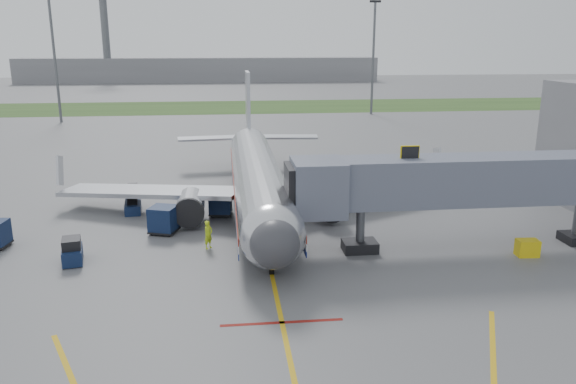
{
  "coord_description": "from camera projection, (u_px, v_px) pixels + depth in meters",
  "views": [
    {
      "loc": [
        -2.47,
        -28.49,
        13.16
      ],
      "look_at": [
        1.7,
        8.43,
        3.2
      ],
      "focal_mm": 35.0,
      "sensor_mm": 36.0,
      "label": 1
    }
  ],
  "objects": [
    {
      "name": "ground",
      "position": [
        275.0,
        288.0,
        31.02
      ],
      "size": [
        400.0,
        400.0,
        0.0
      ],
      "primitive_type": "plane",
      "color": "#565659",
      "rests_on": "ground"
    },
    {
      "name": "grass_strip",
      "position": [
        236.0,
        107.0,
        117.4
      ],
      "size": [
        300.0,
        25.0,
        0.01
      ],
      "primitive_type": "cube",
      "color": "#2D4C1E",
      "rests_on": "ground"
    },
    {
      "name": "apron_markings",
      "position": [
        290.0,
        361.0,
        23.92
      ],
      "size": [
        21.52,
        50.0,
        0.01
      ],
      "color": "gold",
      "rests_on": "ground"
    },
    {
      "name": "airliner",
      "position": [
        257.0,
        177.0,
        44.97
      ],
      "size": [
        32.1,
        35.67,
        10.25
      ],
      "color": "silver",
      "rests_on": "ground"
    },
    {
      "name": "jet_bridge",
      "position": [
        466.0,
        182.0,
        36.06
      ],
      "size": [
        25.3,
        4.0,
        6.9
      ],
      "color": "slate",
      "rests_on": "ground"
    },
    {
      "name": "light_mast_left",
      "position": [
        55.0,
        57.0,
        92.17
      ],
      "size": [
        2.0,
        0.44,
        20.4
      ],
      "color": "#595B60",
      "rests_on": "ground"
    },
    {
      "name": "light_mast_right",
      "position": [
        373.0,
        55.0,
        102.93
      ],
      "size": [
        2.0,
        0.44,
        20.4
      ],
      "color": "#595B60",
      "rests_on": "ground"
    },
    {
      "name": "distant_terminal",
      "position": [
        201.0,
        70.0,
        192.07
      ],
      "size": [
        120.0,
        14.0,
        8.0
      ],
      "primitive_type": "cube",
      "color": "slate",
      "rests_on": "ground"
    },
    {
      "name": "control_tower",
      "position": [
        105.0,
        29.0,
        180.57
      ],
      "size": [
        4.0,
        4.0,
        30.0
      ],
      "color": "#595B60",
      "rests_on": "ground"
    },
    {
      "name": "baggage_tug",
      "position": [
        72.0,
        252.0,
        34.46
      ],
      "size": [
        1.6,
        2.42,
        1.56
      ],
      "color": "#0E1C3D",
      "rests_on": "ground"
    },
    {
      "name": "baggage_cart_a",
      "position": [
        220.0,
        203.0,
        43.86
      ],
      "size": [
        1.9,
        1.9,
        1.86
      ],
      "color": "#0E1C3D",
      "rests_on": "ground"
    },
    {
      "name": "baggage_cart_c",
      "position": [
        164.0,
        220.0,
        39.7
      ],
      "size": [
        2.27,
        2.27,
        1.94
      ],
      "color": "#0E1C3D",
      "rests_on": "ground"
    },
    {
      "name": "belt_loader",
      "position": [
        133.0,
        205.0,
        45.03
      ],
      "size": [
        1.58,
        3.84,
        1.83
      ],
      "color": "#0E1C3D",
      "rests_on": "ground"
    },
    {
      "name": "ground_power_cart",
      "position": [
        527.0,
        248.0,
        35.54
      ],
      "size": [
        1.39,
        0.98,
        1.07
      ],
      "color": "#DEBF0D",
      "rests_on": "ground"
    },
    {
      "name": "ramp_worker",
      "position": [
        208.0,
        235.0,
        36.75
      ],
      "size": [
        0.79,
        0.81,
        1.88
      ],
      "primitive_type": "imported",
      "rotation": [
        0.0,
        0.0,
        0.85
      ],
      "color": "#BFE51A",
      "rests_on": "ground"
    }
  ]
}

